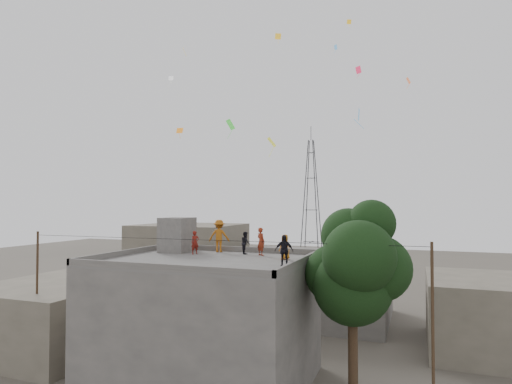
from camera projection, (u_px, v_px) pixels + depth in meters
ground at (205, 383)px, 21.24m from camera, size 140.00×140.00×0.00m
main_building at (205, 321)px, 21.33m from camera, size 10.00×8.00×6.10m
parapet at (205, 257)px, 21.42m from camera, size 10.00×8.00×0.30m
stair_head_box at (177, 235)px, 25.01m from camera, size 1.60×1.80×2.00m
neighbor_west at (65, 313)px, 27.05m from camera, size 8.00×10.00×4.00m
neighbor_north at (310, 285)px, 33.71m from camera, size 12.00×9.00×5.00m
neighbor_northwest at (189, 262)px, 39.83m from camera, size 9.00×8.00×7.00m
neighbor_east at (490, 315)px, 25.73m from camera, size 7.00×8.00×4.40m
tree at (356, 265)px, 19.38m from camera, size 4.90×4.60×9.10m
utility_line at (202, 312)px, 20.01m from camera, size 20.12×0.62×7.40m
transmission_tower at (311, 203)px, 60.33m from camera, size 2.97×2.97×20.01m
person_red_adult at (261, 242)px, 23.23m from camera, size 0.66×0.60×1.51m
person_orange_child at (285, 247)px, 21.51m from camera, size 0.70×0.54×1.26m
person_dark_child at (246, 243)px, 23.90m from camera, size 0.71×0.76×1.25m
person_dark_adult at (284, 251)px, 19.02m from camera, size 0.88×0.48×1.42m
person_orange_adult at (219, 236)px, 24.90m from camera, size 1.34×0.96×1.88m
person_red_child at (195, 243)px, 23.80m from camera, size 0.52×0.56×1.29m
kites at (268, 79)px, 27.07m from camera, size 19.51×17.29×11.65m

